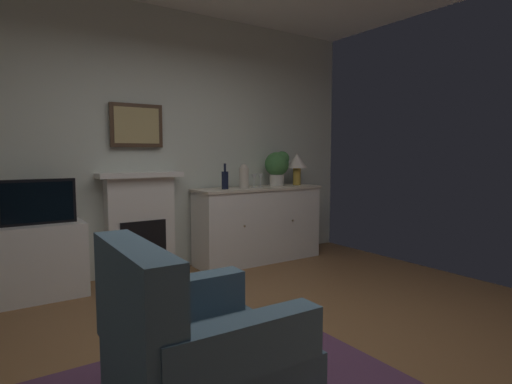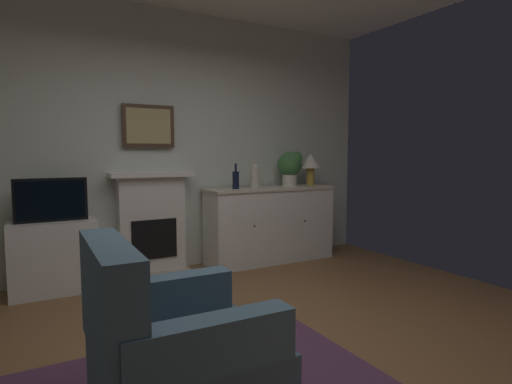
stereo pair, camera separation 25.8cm
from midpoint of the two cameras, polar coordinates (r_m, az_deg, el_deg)
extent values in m
cube|color=brown|center=(2.93, 1.17, -22.09)|extent=(5.27, 4.75, 0.10)
cube|color=silver|center=(4.71, -15.55, 6.73)|extent=(5.27, 0.06, 2.86)
cube|color=white|center=(4.60, -17.12, -4.59)|extent=(0.70, 0.18, 1.05)
cube|color=tan|center=(4.62, -16.58, -11.02)|extent=(0.77, 0.20, 0.03)
cube|color=black|center=(4.54, -16.72, -6.46)|extent=(0.48, 0.02, 0.42)
cube|color=white|center=(4.51, -17.20, 2.24)|extent=(0.87, 0.27, 0.05)
cube|color=#473323|center=(4.59, -17.63, 8.68)|extent=(0.55, 0.03, 0.45)
cube|color=tan|center=(4.57, -17.57, 8.69)|extent=(0.47, 0.01, 0.37)
cube|color=white|center=(5.03, -1.16, -4.61)|extent=(1.56, 0.45, 0.87)
cube|color=beige|center=(4.97, -1.17, 0.49)|extent=(1.59, 0.48, 0.03)
sphere|color=brown|center=(4.64, -3.17, -4.69)|extent=(0.02, 0.02, 0.02)
sphere|color=brown|center=(5.02, 3.60, -3.93)|extent=(0.02, 0.02, 0.02)
cylinder|color=#B79338|center=(5.31, 4.23, 2.13)|extent=(0.10, 0.10, 0.22)
cone|color=silver|center=(5.30, 4.24, 4.29)|extent=(0.26, 0.26, 0.18)
cylinder|color=black|center=(4.71, -5.85, 1.60)|extent=(0.08, 0.08, 0.20)
cylinder|color=black|center=(4.70, -5.86, 3.36)|extent=(0.03, 0.03, 0.09)
cylinder|color=silver|center=(4.90, -1.77, 0.63)|extent=(0.06, 0.06, 0.00)
cylinder|color=silver|center=(4.90, -1.77, 1.18)|extent=(0.01, 0.01, 0.09)
cone|color=silver|center=(4.90, -1.78, 2.11)|extent=(0.07, 0.07, 0.07)
cylinder|color=silver|center=(4.99, -0.88, 0.71)|extent=(0.06, 0.06, 0.00)
cylinder|color=silver|center=(4.98, -0.88, 1.25)|extent=(0.01, 0.01, 0.09)
cone|color=silver|center=(4.98, -0.88, 2.17)|extent=(0.07, 0.07, 0.07)
cylinder|color=beige|center=(4.79, -3.21, 1.92)|extent=(0.11, 0.11, 0.24)
sphere|color=beige|center=(4.79, -3.21, 3.36)|extent=(0.08, 0.08, 0.08)
cube|color=white|center=(4.30, -29.03, -8.29)|extent=(0.75, 0.42, 0.67)
cube|color=black|center=(4.19, -29.33, -1.19)|extent=(0.62, 0.06, 0.40)
cube|color=black|center=(4.16, -29.30, -1.23)|extent=(0.57, 0.01, 0.35)
cylinder|color=beige|center=(5.18, 1.44, 1.62)|extent=(0.18, 0.18, 0.14)
sphere|color=#3D753D|center=(5.17, 1.44, 3.84)|extent=(0.30, 0.30, 0.30)
sphere|color=#3D753D|center=(5.18, 2.18, 4.61)|extent=(0.18, 0.18, 0.18)
cube|color=#3F596B|center=(2.15, -10.35, -23.52)|extent=(0.81, 0.77, 0.32)
cube|color=#3F596B|center=(1.90, -20.10, -14.28)|extent=(0.17, 0.76, 0.50)
cube|color=#3F596B|center=(1.77, -6.25, -20.34)|extent=(0.72, 0.15, 0.22)
cube|color=#3F596B|center=(2.32, -13.61, -14.14)|extent=(0.72, 0.15, 0.22)
cylinder|color=#473323|center=(2.63, -5.77, -22.95)|extent=(0.05, 0.05, 0.10)
camera|label=1|loc=(0.13, -92.30, -0.21)|focal=29.18mm
camera|label=2|loc=(0.13, 87.70, 0.21)|focal=29.18mm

